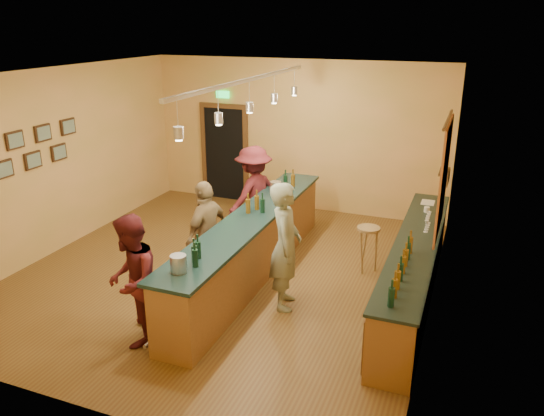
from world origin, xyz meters
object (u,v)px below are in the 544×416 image
at_px(tasting_bar, 251,242).
at_px(customer_a, 132,281).
at_px(customer_b, 207,234).
at_px(bar_stool, 368,235).
at_px(customer_c, 254,195).
at_px(bartender, 285,246).
at_px(back_counter, 414,270).

relative_size(tasting_bar, customer_a, 2.96).
relative_size(customer_b, bar_stool, 2.19).
bearing_deg(customer_c, bar_stool, 99.80).
bearing_deg(customer_a, bartender, 112.51).
height_order(back_counter, bar_stool, back_counter).
bearing_deg(customer_a, bar_stool, 119.13).
bearing_deg(customer_a, back_counter, 103.13).
xyz_separation_m(customer_b, bar_stool, (2.24, 1.34, -0.21)).
relative_size(tasting_bar, bartender, 2.72).
height_order(bartender, customer_b, bartender).
relative_size(back_counter, tasting_bar, 0.89).
height_order(back_counter, bartender, bartender).
bearing_deg(customer_c, back_counter, 90.65).
relative_size(customer_a, bar_stool, 2.23).
bearing_deg(customer_a, customer_c, 154.42).
distance_m(customer_b, bar_stool, 2.62).
relative_size(bartender, customer_b, 1.11).
distance_m(tasting_bar, bartender, 1.09).
bearing_deg(back_counter, customer_c, 158.40).
xyz_separation_m(tasting_bar, bartender, (0.81, -0.65, 0.33)).
distance_m(back_counter, tasting_bar, 2.53).
bearing_deg(customer_b, back_counter, 108.81).
xyz_separation_m(bartender, bar_stool, (0.88, 1.55, -0.31)).
distance_m(tasting_bar, customer_b, 0.74).
xyz_separation_m(customer_a, customer_c, (0.13, 3.59, 0.05)).
bearing_deg(customer_c, bartender, 55.85).
height_order(customer_b, bar_stool, customer_b).
bearing_deg(tasting_bar, bar_stool, 28.12).
bearing_deg(bar_stool, tasting_bar, -151.88).
height_order(back_counter, tasting_bar, tasting_bar).
relative_size(customer_c, bar_stool, 2.36).
height_order(bartender, customer_c, bartender).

